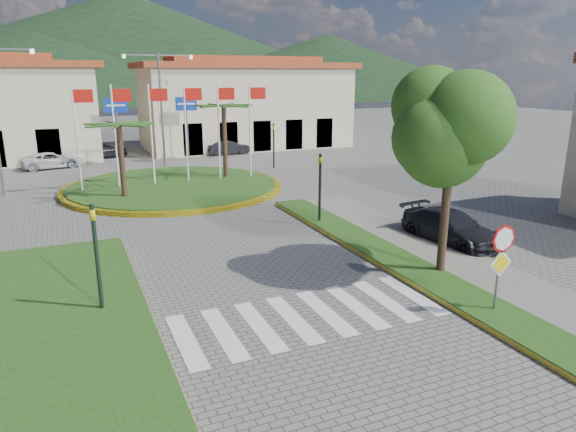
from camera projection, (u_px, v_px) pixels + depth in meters
name	position (u px, v px, depth m)	size (l,w,h in m)	color
ground	(388.00, 395.00, 10.82)	(160.00, 160.00, 0.00)	slate
sidewalk_right	(522.00, 305.00, 14.89)	(4.00, 28.00, 0.15)	gray
verge_right	(491.00, 312.00, 14.42)	(1.60, 28.00, 0.18)	#214413
median_left	(52.00, 327.00, 13.57)	(5.00, 14.00, 0.18)	#214413
crosswalk	(306.00, 316.00, 14.34)	(8.00, 3.00, 0.01)	silver
roundabout_island	(174.00, 186.00, 30.18)	(12.70, 12.70, 6.00)	yellow
stop_sign	(501.00, 255.00, 13.97)	(0.80, 0.11, 2.65)	slate
deciduous_tree	(453.00, 119.00, 15.97)	(3.60, 3.60, 6.80)	black
traffic_light_left	(96.00, 248.00, 14.02)	(0.15, 0.18, 3.20)	black
traffic_light_right	(320.00, 182.00, 22.63)	(0.15, 0.18, 3.20)	black
traffic_light_far	(274.00, 141.00, 36.33)	(0.18, 0.15, 3.20)	black
direction_sign_west	(117.00, 118.00, 36.42)	(1.60, 0.14, 5.20)	slate
direction_sign_east	(187.00, 116.00, 38.35)	(1.60, 0.14, 5.20)	slate
street_lamp_centre	(161.00, 104.00, 36.47)	(4.80, 0.16, 8.00)	slate
building_right	(244.00, 104.00, 47.17)	(19.08, 9.54, 8.05)	beige
hill_far_mid	(126.00, 45.00, 153.76)	(180.00, 180.00, 30.00)	black
hill_far_east	(327.00, 65.00, 154.63)	(120.00, 120.00, 18.00)	black
hill_near_back	(34.00, 67.00, 119.48)	(110.00, 110.00, 16.00)	black
white_van	(52.00, 160.00, 36.76)	(1.89, 4.10, 1.14)	silver
car_dark_a	(104.00, 150.00, 41.12)	(1.46, 3.63, 1.24)	black
car_dark_b	(228.00, 147.00, 43.07)	(1.27, 3.64, 1.20)	black
car_side_right	(451.00, 227.00, 20.45)	(1.81, 4.46, 1.29)	black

